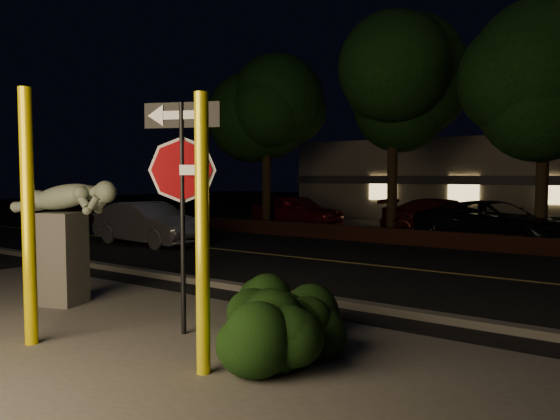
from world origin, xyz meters
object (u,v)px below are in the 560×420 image
(yellow_pole_right, at_px, (202,236))
(parked_car_darkred, at_px, (447,218))
(signpost, at_px, (182,171))
(yellow_pole_left, at_px, (28,218))
(parked_car_dark, at_px, (495,223))
(sculpture, at_px, (64,229))
(silver_sedan, at_px, (148,223))
(parked_car_red, at_px, (297,210))

(yellow_pole_right, relative_size, parked_car_darkred, 0.66)
(yellow_pole_right, xyz_separation_m, signpost, (-1.27, 0.95, 0.72))
(yellow_pole_left, height_order, parked_car_dark, yellow_pole_left)
(sculpture, distance_m, parked_car_darkred, 14.05)
(parked_car_darkred, bearing_deg, silver_sedan, 132.11)
(silver_sedan, height_order, parked_car_red, parked_car_red)
(yellow_pole_left, xyz_separation_m, parked_car_dark, (2.25, 14.19, -0.96))
(silver_sedan, relative_size, parked_car_darkred, 0.88)
(silver_sedan, distance_m, parked_car_red, 7.94)
(yellow_pole_right, height_order, sculpture, yellow_pole_right)
(yellow_pole_left, bearing_deg, parked_car_red, 111.85)
(yellow_pole_right, bearing_deg, yellow_pole_left, -168.47)
(signpost, distance_m, parked_car_dark, 12.85)
(sculpture, bearing_deg, signpost, -20.06)
(parked_car_darkred, bearing_deg, yellow_pole_left, 174.03)
(silver_sedan, bearing_deg, sculpture, -136.94)
(yellow_pole_right, bearing_deg, sculpture, 166.29)
(signpost, bearing_deg, silver_sedan, 118.93)
(sculpture, bearing_deg, yellow_pole_right, -32.47)
(yellow_pole_right, xyz_separation_m, silver_sedan, (-9.34, 7.33, -0.87))
(silver_sedan, bearing_deg, signpost, -124.60)
(signpost, xyz_separation_m, sculpture, (-2.89, 0.07, -0.96))
(sculpture, height_order, parked_car_dark, sculpture)
(signpost, xyz_separation_m, parked_car_dark, (0.96, 12.72, -1.57))
(parked_car_red, bearing_deg, parked_car_darkred, -94.15)
(yellow_pole_left, height_order, silver_sedan, yellow_pole_left)
(yellow_pole_left, xyz_separation_m, parked_car_darkred, (0.32, 15.44, -0.98))
(yellow_pole_left, xyz_separation_m, yellow_pole_right, (2.56, 0.52, -0.11))
(yellow_pole_right, bearing_deg, signpost, 143.23)
(yellow_pole_left, bearing_deg, parked_car_darkred, 88.80)
(yellow_pole_right, height_order, parked_car_darkred, yellow_pole_right)
(yellow_pole_right, relative_size, parked_car_dark, 0.61)
(yellow_pole_left, distance_m, silver_sedan, 10.42)
(yellow_pole_left, distance_m, signpost, 2.05)
(yellow_pole_right, distance_m, parked_car_red, 17.68)
(parked_car_darkred, relative_size, parked_car_dark, 0.93)
(parked_car_red, relative_size, parked_car_dark, 0.81)
(yellow_pole_left, relative_size, silver_sedan, 0.80)
(silver_sedan, bearing_deg, yellow_pole_left, -135.46)
(signpost, xyz_separation_m, parked_car_red, (-7.62, 14.31, -1.57))
(yellow_pole_left, distance_m, parked_car_darkred, 15.47)
(yellow_pole_left, height_order, yellow_pole_right, yellow_pole_left)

